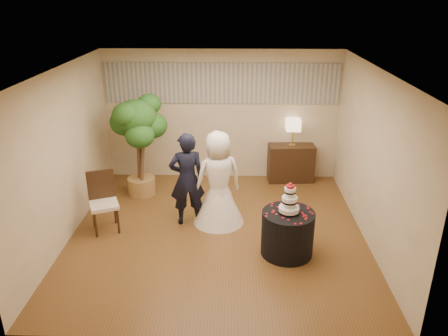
{
  "coord_description": "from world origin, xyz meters",
  "views": [
    {
      "loc": [
        0.29,
        -6.58,
        3.92
      ],
      "look_at": [
        0.1,
        0.4,
        1.05
      ],
      "focal_mm": 35.0,
      "sensor_mm": 36.0,
      "label": 1
    }
  ],
  "objects_px": {
    "bride": "(218,178)",
    "side_chair": "(104,203)",
    "cake_table": "(287,233)",
    "table_lamp": "(293,132)",
    "ficus_tree": "(139,146)",
    "groom": "(187,179)",
    "console": "(291,163)",
    "wedding_cake": "(290,198)"
  },
  "relations": [
    {
      "from": "bride",
      "to": "table_lamp",
      "type": "xyz_separation_m",
      "value": [
        1.51,
        1.89,
        0.25
      ]
    },
    {
      "from": "wedding_cake",
      "to": "console",
      "type": "distance_m",
      "value": 2.97
    },
    {
      "from": "console",
      "to": "table_lamp",
      "type": "height_order",
      "value": "table_lamp"
    },
    {
      "from": "cake_table",
      "to": "ficus_tree",
      "type": "height_order",
      "value": "ficus_tree"
    },
    {
      "from": "cake_table",
      "to": "groom",
      "type": "bearing_deg",
      "value": 150.12
    },
    {
      "from": "cake_table",
      "to": "side_chair",
      "type": "height_order",
      "value": "side_chair"
    },
    {
      "from": "bride",
      "to": "wedding_cake",
      "type": "distance_m",
      "value": 1.51
    },
    {
      "from": "cake_table",
      "to": "wedding_cake",
      "type": "distance_m",
      "value": 0.62
    },
    {
      "from": "table_lamp",
      "to": "ficus_tree",
      "type": "relative_size",
      "value": 0.28
    },
    {
      "from": "wedding_cake",
      "to": "table_lamp",
      "type": "height_order",
      "value": "table_lamp"
    },
    {
      "from": "groom",
      "to": "console",
      "type": "distance_m",
      "value": 2.85
    },
    {
      "from": "table_lamp",
      "to": "ficus_tree",
      "type": "height_order",
      "value": "ficus_tree"
    },
    {
      "from": "ficus_tree",
      "to": "console",
      "type": "bearing_deg",
      "value": 13.97
    },
    {
      "from": "wedding_cake",
      "to": "ficus_tree",
      "type": "xyz_separation_m",
      "value": [
        -2.75,
        2.11,
        0.06
      ]
    },
    {
      "from": "table_lamp",
      "to": "bride",
      "type": "bearing_deg",
      "value": -128.55
    },
    {
      "from": "cake_table",
      "to": "console",
      "type": "distance_m",
      "value": 2.91
    },
    {
      "from": "cake_table",
      "to": "table_lamp",
      "type": "relative_size",
      "value": 1.42
    },
    {
      "from": "cake_table",
      "to": "side_chair",
      "type": "relative_size",
      "value": 0.78
    },
    {
      "from": "ficus_tree",
      "to": "side_chair",
      "type": "xyz_separation_m",
      "value": [
        -0.33,
        -1.47,
        -0.52
      ]
    },
    {
      "from": "bride",
      "to": "table_lamp",
      "type": "distance_m",
      "value": 2.43
    },
    {
      "from": "console",
      "to": "table_lamp",
      "type": "xyz_separation_m",
      "value": [
        -0.0,
        0.0,
        0.7
      ]
    },
    {
      "from": "groom",
      "to": "bride",
      "type": "xyz_separation_m",
      "value": [
        0.55,
        0.04,
        0.01
      ]
    },
    {
      "from": "bride",
      "to": "side_chair",
      "type": "distance_m",
      "value": 2.01
    },
    {
      "from": "wedding_cake",
      "to": "side_chair",
      "type": "bearing_deg",
      "value": 168.31
    },
    {
      "from": "wedding_cake",
      "to": "table_lamp",
      "type": "bearing_deg",
      "value": 82.46
    },
    {
      "from": "groom",
      "to": "table_lamp",
      "type": "relative_size",
      "value": 2.92
    },
    {
      "from": "console",
      "to": "side_chair",
      "type": "height_order",
      "value": "side_chair"
    },
    {
      "from": "bride",
      "to": "cake_table",
      "type": "distance_m",
      "value": 1.58
    },
    {
      "from": "ficus_tree",
      "to": "side_chair",
      "type": "relative_size",
      "value": 1.98
    },
    {
      "from": "bride",
      "to": "side_chair",
      "type": "bearing_deg",
      "value": -9.56
    },
    {
      "from": "bride",
      "to": "console",
      "type": "distance_m",
      "value": 2.46
    },
    {
      "from": "groom",
      "to": "wedding_cake",
      "type": "xyz_separation_m",
      "value": [
        1.67,
        -0.96,
        0.13
      ]
    },
    {
      "from": "bride",
      "to": "wedding_cake",
      "type": "bearing_deg",
      "value": 118.45
    },
    {
      "from": "bride",
      "to": "console",
      "type": "xyz_separation_m",
      "value": [
        1.51,
        1.89,
        -0.45
      ]
    },
    {
      "from": "groom",
      "to": "ficus_tree",
      "type": "relative_size",
      "value": 0.81
    },
    {
      "from": "console",
      "to": "table_lamp",
      "type": "relative_size",
      "value": 1.69
    },
    {
      "from": "groom",
      "to": "side_chair",
      "type": "relative_size",
      "value": 1.61
    },
    {
      "from": "cake_table",
      "to": "table_lamp",
      "type": "height_order",
      "value": "table_lamp"
    },
    {
      "from": "console",
      "to": "table_lamp",
      "type": "bearing_deg",
      "value": 175.89
    },
    {
      "from": "console",
      "to": "ficus_tree",
      "type": "height_order",
      "value": "ficus_tree"
    },
    {
      "from": "groom",
      "to": "table_lamp",
      "type": "xyz_separation_m",
      "value": [
        2.05,
        1.93,
        0.26
      ]
    },
    {
      "from": "groom",
      "to": "side_chair",
      "type": "height_order",
      "value": "groom"
    }
  ]
}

